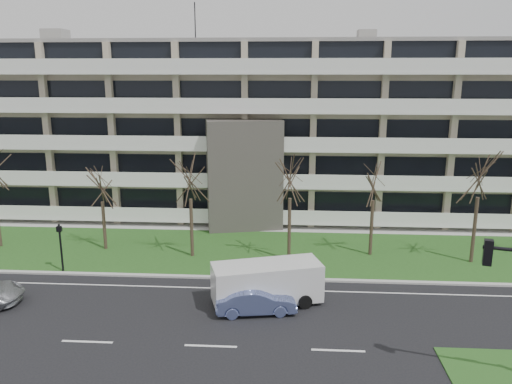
{
  "coord_description": "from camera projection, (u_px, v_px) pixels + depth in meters",
  "views": [
    {
      "loc": [
        3.53,
        -21.09,
        12.62
      ],
      "look_at": [
        1.5,
        10.0,
        5.16
      ],
      "focal_mm": 35.0,
      "sensor_mm": 36.0,
      "label": 1
    }
  ],
  "objects": [
    {
      "name": "tree_3",
      "position": [
        190.0,
        176.0,
        33.83
      ],
      "size": [
        3.74,
        3.74,
        7.48
      ],
      "color": "#382B21",
      "rests_on": "ground"
    },
    {
      "name": "curb",
      "position": [
        230.0,
        278.0,
        31.38
      ],
      "size": [
        90.0,
        0.35,
        0.12
      ],
      "primitive_type": "cube",
      "color": "#B2B2AD",
      "rests_on": "ground"
    },
    {
      "name": "tree_2",
      "position": [
        101.0,
        183.0,
        35.45
      ],
      "size": [
        3.22,
        3.22,
        6.43
      ],
      "color": "#382B21",
      "rests_on": "ground"
    },
    {
      "name": "tree_6",
      "position": [
        481.0,
        171.0,
        32.56
      ],
      "size": [
        4.1,
        4.1,
        8.21
      ],
      "color": "#382B21",
      "rests_on": "ground"
    },
    {
      "name": "blue_sedan",
      "position": [
        256.0,
        301.0,
        26.76
      ],
      "size": [
        4.52,
        2.21,
        1.43
      ],
      "primitive_type": "imported",
      "rotation": [
        0.0,
        0.0,
        1.74
      ],
      "color": "#6C7CBC",
      "rests_on": "ground"
    },
    {
      "name": "sidewalk",
      "position": [
        245.0,
        228.0,
        41.57
      ],
      "size": [
        90.0,
        2.0,
        0.08
      ],
      "primitive_type": "cube",
      "color": "#B2B2AD",
      "rests_on": "ground"
    },
    {
      "name": "tree_5",
      "position": [
        374.0,
        178.0,
        34.13
      ],
      "size": [
        3.59,
        3.59,
        7.17
      ],
      "color": "#382B21",
      "rests_on": "ground"
    },
    {
      "name": "white_van",
      "position": [
        268.0,
        280.0,
        27.75
      ],
      "size": [
        6.4,
        3.87,
        2.34
      ],
      "rotation": [
        0.0,
        0.0,
        0.29
      ],
      "color": "silver",
      "rests_on": "ground"
    },
    {
      "name": "grass_verge",
      "position": [
        238.0,
        251.0,
        36.24
      ],
      "size": [
        90.0,
        10.0,
        0.06
      ],
      "primitive_type": "cube",
      "color": "#234B19",
      "rests_on": "ground"
    },
    {
      "name": "tree_4",
      "position": [
        290.0,
        173.0,
        33.01
      ],
      "size": [
        3.96,
        3.96,
        7.91
      ],
      "color": "#382B21",
      "rests_on": "ground"
    },
    {
      "name": "apartment_building",
      "position": [
        251.0,
        128.0,
        46.43
      ],
      "size": [
        60.5,
        15.1,
        18.75
      ],
      "color": "tan",
      "rests_on": "ground"
    },
    {
      "name": "pedestrian_signal",
      "position": [
        60.0,
        242.0,
        31.99
      ],
      "size": [
        0.31,
        0.25,
        3.25
      ],
      "rotation": [
        0.0,
        0.0,
        0.04
      ],
      "color": "black",
      "rests_on": "ground"
    },
    {
      "name": "lane_edge_line",
      "position": [
        227.0,
        288.0,
        29.94
      ],
      "size": [
        90.0,
        0.12,
        0.01
      ],
      "primitive_type": "cube",
      "color": "white",
      "rests_on": "ground"
    },
    {
      "name": "ground",
      "position": [
        211.0,
        346.0,
        23.63
      ],
      "size": [
        160.0,
        160.0,
        0.0
      ],
      "primitive_type": "plane",
      "color": "black",
      "rests_on": "ground"
    }
  ]
}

